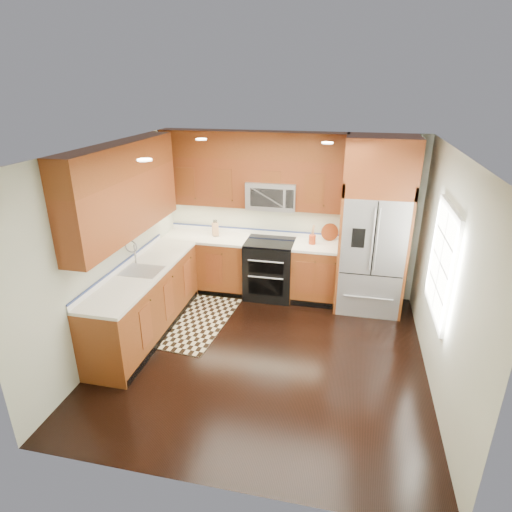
% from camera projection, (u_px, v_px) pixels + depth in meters
% --- Properties ---
extents(ground, '(4.00, 4.00, 0.00)m').
position_uv_depth(ground, '(264.00, 355.00, 5.51)').
color(ground, black).
rests_on(ground, ground).
extents(wall_back, '(4.00, 0.02, 2.60)m').
position_uv_depth(wall_back, '(289.00, 215.00, 6.83)').
color(wall_back, beige).
rests_on(wall_back, ground).
extents(wall_left, '(0.02, 4.00, 2.60)m').
position_uv_depth(wall_left, '(110.00, 249.00, 5.42)').
color(wall_left, beige).
rests_on(wall_left, ground).
extents(wall_right, '(0.02, 4.00, 2.60)m').
position_uv_depth(wall_right, '(446.00, 278.00, 4.62)').
color(wall_right, beige).
rests_on(wall_right, ground).
extents(window, '(0.04, 1.10, 1.30)m').
position_uv_depth(window, '(442.00, 263.00, 4.77)').
color(window, white).
rests_on(window, ground).
extents(base_cabinets, '(2.85, 3.00, 0.90)m').
position_uv_depth(base_cabinets, '(196.00, 285.00, 6.40)').
color(base_cabinets, brown).
rests_on(base_cabinets, ground).
extents(countertop, '(2.86, 3.01, 0.04)m').
position_uv_depth(countertop, '(206.00, 254.00, 6.30)').
color(countertop, white).
rests_on(countertop, base_cabinets).
extents(upper_cabinets, '(2.85, 3.00, 1.15)m').
position_uv_depth(upper_cabinets, '(200.00, 178.00, 5.96)').
color(upper_cabinets, brown).
rests_on(upper_cabinets, ground).
extents(range, '(0.76, 0.67, 0.95)m').
position_uv_depth(range, '(270.00, 269.00, 6.89)').
color(range, black).
rests_on(range, ground).
extents(microwave, '(0.76, 0.40, 0.42)m').
position_uv_depth(microwave, '(272.00, 195.00, 6.56)').
color(microwave, '#B2B2B7').
rests_on(microwave, ground).
extents(refrigerator, '(0.98, 0.75, 2.60)m').
position_uv_depth(refrigerator, '(374.00, 227.00, 6.23)').
color(refrigerator, '#B2B2B7').
rests_on(refrigerator, ground).
extents(sink_faucet, '(0.54, 0.44, 0.37)m').
position_uv_depth(sink_faucet, '(140.00, 266.00, 5.69)').
color(sink_faucet, '#B2B2B7').
rests_on(sink_faucet, countertop).
extents(rug, '(1.11, 1.71, 0.01)m').
position_uv_depth(rug, '(193.00, 320.00, 6.31)').
color(rug, black).
rests_on(rug, ground).
extents(knife_block, '(0.14, 0.16, 0.26)m').
position_uv_depth(knife_block, '(215.00, 229.00, 6.97)').
color(knife_block, '#AE7E55').
rests_on(knife_block, countertop).
extents(utensil_crock, '(0.14, 0.14, 0.30)m').
position_uv_depth(utensil_crock, '(312.00, 238.00, 6.59)').
color(utensil_crock, '#AC3715').
rests_on(utensil_crock, countertop).
extents(cutting_board, '(0.37, 0.37, 0.02)m').
position_uv_depth(cutting_board, '(329.00, 240.00, 6.78)').
color(cutting_board, brown).
rests_on(cutting_board, countertop).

